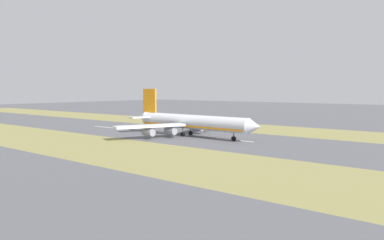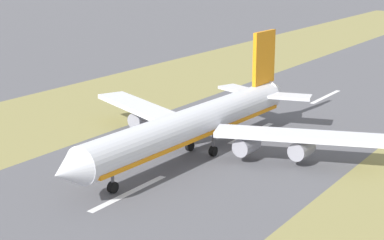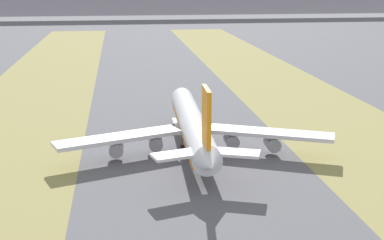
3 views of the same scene
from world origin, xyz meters
TOP-DOWN VIEW (x-y plane):
  - ground_plane at (0.00, 0.00)m, footprint 800.00×800.00m
  - grass_median_east at (45.00, 0.00)m, footprint 40.00×600.00m
  - centreline_dash_near at (0.00, -55.23)m, footprint 1.20×18.00m
  - centreline_dash_mid at (0.00, -15.23)m, footprint 1.20×18.00m
  - centreline_dash_far at (0.00, 24.77)m, footprint 1.20×18.00m
  - airplane_main_jet at (1.42, 2.87)m, footprint 64.11×67.14m

SIDE VIEW (x-z plane):
  - ground_plane at x=0.00m, z-range 0.00..0.00m
  - grass_median_east at x=45.00m, z-range 0.00..0.01m
  - centreline_dash_near at x=0.00m, z-range 0.00..0.01m
  - centreline_dash_mid at x=0.00m, z-range 0.00..0.01m
  - centreline_dash_far at x=0.00m, z-range 0.00..0.01m
  - airplane_main_jet at x=1.42m, z-range -4.08..16.12m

